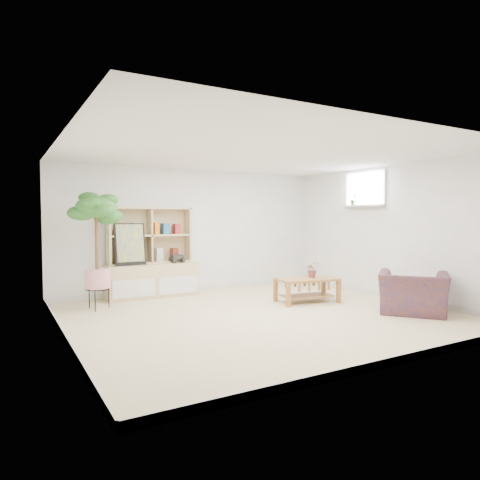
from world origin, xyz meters
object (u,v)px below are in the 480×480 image
coffee_table (307,290)px  floor_tree (97,251)px  armchair (413,290)px  storage_unit (152,252)px

coffee_table → floor_tree: 3.54m
floor_tree → armchair: size_ratio=1.92×
storage_unit → coffee_table: bearing=-39.4°
storage_unit → coffee_table: size_ratio=1.61×
armchair → storage_unit: bearing=4.1°
storage_unit → coffee_table: (2.17, -1.78, -0.61)m
floor_tree → armchair: (4.09, -2.68, -0.58)m
floor_tree → storage_unit: bearing=28.8°
coffee_table → floor_tree: size_ratio=0.55×
coffee_table → armchair: 1.72m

